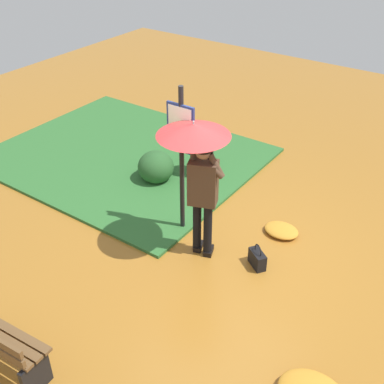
{
  "coord_description": "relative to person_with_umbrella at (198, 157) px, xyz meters",
  "views": [
    {
      "loc": [
        -2.78,
        4.73,
        4.58
      ],
      "look_at": [
        0.53,
        -0.0,
        0.85
      ],
      "focal_mm": 45.86,
      "sensor_mm": 36.0,
      "label": 1
    }
  ],
  "objects": [
    {
      "name": "ground_plane",
      "position": [
        -0.33,
        -0.16,
        -1.55
      ],
      "size": [
        18.0,
        18.0,
        0.0
      ],
      "primitive_type": "plane",
      "color": "#9E6623"
    },
    {
      "name": "grass_verge",
      "position": [
        2.74,
        -1.52,
        -1.53
      ],
      "size": [
        4.8,
        4.0,
        0.05
      ],
      "color": "#2D662D",
      "rests_on": "ground_plane"
    },
    {
      "name": "person_with_umbrella",
      "position": [
        0.0,
        0.0,
        0.0
      ],
      "size": [
        0.96,
        0.96,
        2.04
      ],
      "color": "black",
      "rests_on": "ground_plane"
    },
    {
      "name": "info_sign_post",
      "position": [
        0.49,
        -0.31,
        -0.11
      ],
      "size": [
        0.44,
        0.07,
        2.3
      ],
      "color": "black",
      "rests_on": "ground_plane"
    },
    {
      "name": "handbag",
      "position": [
        -0.87,
        -0.2,
        -1.42
      ],
      "size": [
        0.33,
        0.29,
        0.37
      ],
      "color": "black",
      "rests_on": "ground_plane"
    },
    {
      "name": "trash_bin",
      "position": [
        1.11,
        -1.79,
        -1.13
      ],
      "size": [
        0.42,
        0.42,
        0.83
      ],
      "color": "#2D5138",
      "rests_on": "ground_plane"
    },
    {
      "name": "shrub_cluster",
      "position": [
        1.73,
        -1.2,
        -1.28
      ],
      "size": [
        0.7,
        0.63,
        0.57
      ],
      "color": "#285628",
      "rests_on": "ground_plane"
    },
    {
      "name": "leaf_pile_by_bench",
      "position": [
        -0.82,
        -1.07,
        -1.49
      ],
      "size": [
        0.53,
        0.42,
        0.12
      ],
      "color": "#C68428",
      "rests_on": "ground_plane"
    }
  ]
}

